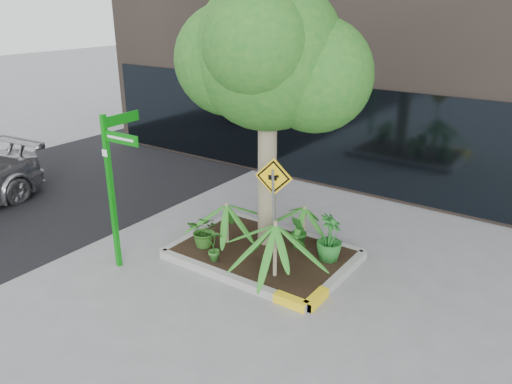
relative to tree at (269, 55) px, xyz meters
The scene contains 13 objects.
ground 3.82m from the tree, 93.80° to the right, with size 80.00×80.00×0.00m, color gray.
asphalt_road 7.58m from the tree, behind, with size 7.00×80.00×0.01m, color black.
planter 3.69m from the tree, 65.24° to the right, with size 3.35×2.36×0.15m.
tree is the anchor object (origin of this frame).
palm_front 2.96m from the tree, 50.45° to the right, with size 1.17×1.17×1.30m.
palm_left 2.92m from the tree, 142.30° to the right, with size 0.96×0.96×1.07m.
palm_back 3.03m from the tree, 42.92° to the left, with size 0.82×0.82×0.91m.
shrub_a 3.49m from the tree, 134.64° to the right, with size 0.62×0.62×0.69m, color #275919.
shrub_b 3.45m from the tree, ahead, with size 0.49×0.49×0.87m, color #1E6622.
shrub_c 3.50m from the tree, 105.46° to the right, with size 0.36×0.36×0.69m, color #275E1D.
shrub_d 3.33m from the tree, ahead, with size 0.38×0.38×0.69m, color #1D5619.
street_sign_post 3.43m from the tree, 130.74° to the right, with size 0.85×0.84×2.87m.
cattle_sign 2.50m from the tree, 51.46° to the right, with size 0.63×0.23×2.10m.
Camera 1 is at (4.98, -6.79, 4.66)m, focal length 35.00 mm.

